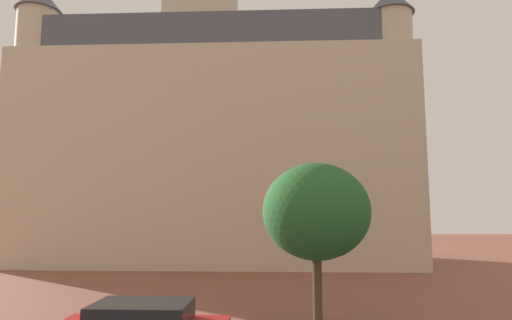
# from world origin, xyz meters

# --- Properties ---
(landmark_building) EXTENTS (28.12, 10.60, 35.63)m
(landmark_building) POSITION_xyz_m (-3.96, 30.80, 9.87)
(landmark_building) COLOR beige
(landmark_building) RESTS_ON ground_plane
(tree_curb_far) EXTENTS (3.42, 3.42, 5.26)m
(tree_curb_far) POSITION_xyz_m (1.99, 12.79, 3.70)
(tree_curb_far) COLOR #4C3823
(tree_curb_far) RESTS_ON ground_plane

